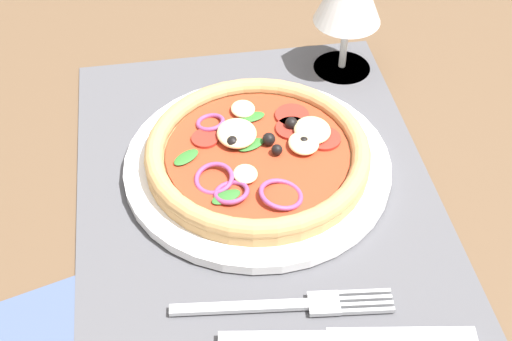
{
  "coord_description": "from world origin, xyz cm",
  "views": [
    {
      "loc": [
        45.82,
        -7.57,
        49.05
      ],
      "look_at": [
        -0.95,
        0.0,
        2.41
      ],
      "focal_mm": 50.78,
      "sensor_mm": 36.0,
      "label": 1
    }
  ],
  "objects_px": {
    "knife": "(351,340)",
    "pizza": "(258,152)",
    "fork": "(295,305)",
    "plate": "(257,165)"
  },
  "relations": [
    {
      "from": "knife",
      "to": "pizza",
      "type": "bearing_deg",
      "value": 109.81
    },
    {
      "from": "fork",
      "to": "knife",
      "type": "distance_m",
      "value": 0.05
    },
    {
      "from": "plate",
      "to": "pizza",
      "type": "bearing_deg",
      "value": 127.37
    },
    {
      "from": "pizza",
      "to": "knife",
      "type": "bearing_deg",
      "value": 11.22
    },
    {
      "from": "pizza",
      "to": "knife",
      "type": "relative_size",
      "value": 1.06
    },
    {
      "from": "pizza",
      "to": "fork",
      "type": "distance_m",
      "value": 0.16
    },
    {
      "from": "plate",
      "to": "pizza",
      "type": "distance_m",
      "value": 0.02
    },
    {
      "from": "plate",
      "to": "knife",
      "type": "height_order",
      "value": "plate"
    },
    {
      "from": "plate",
      "to": "knife",
      "type": "xyz_separation_m",
      "value": [
        0.2,
        0.04,
        -0.0
      ]
    },
    {
      "from": "plate",
      "to": "fork",
      "type": "distance_m",
      "value": 0.16
    }
  ]
}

